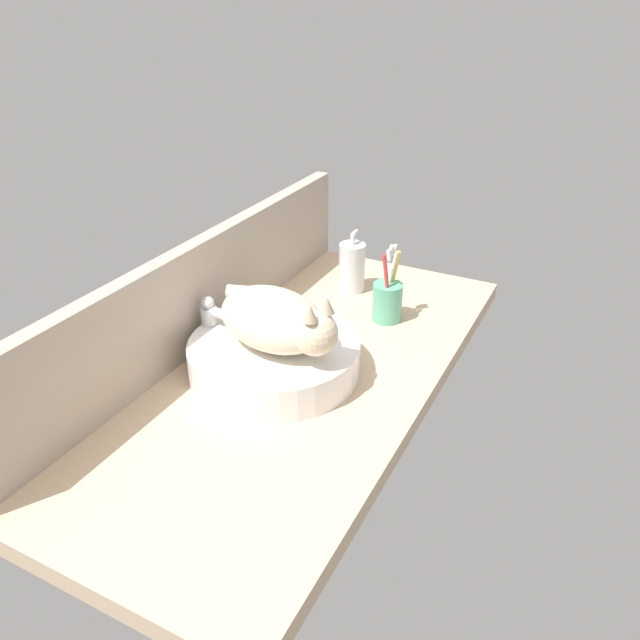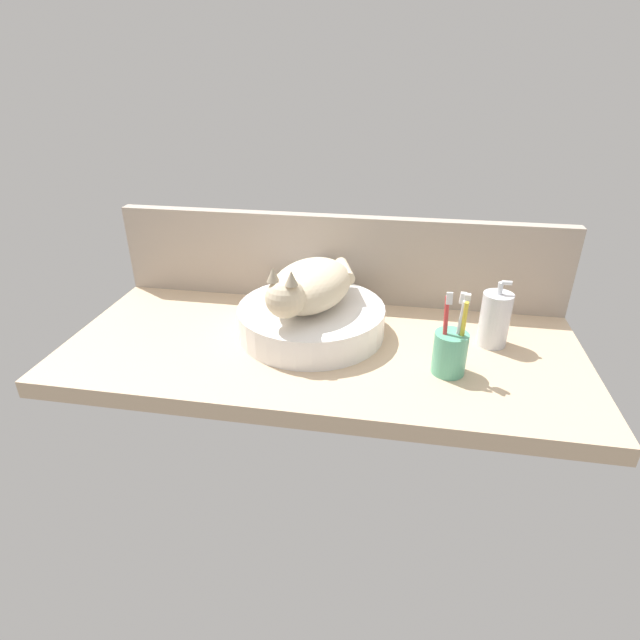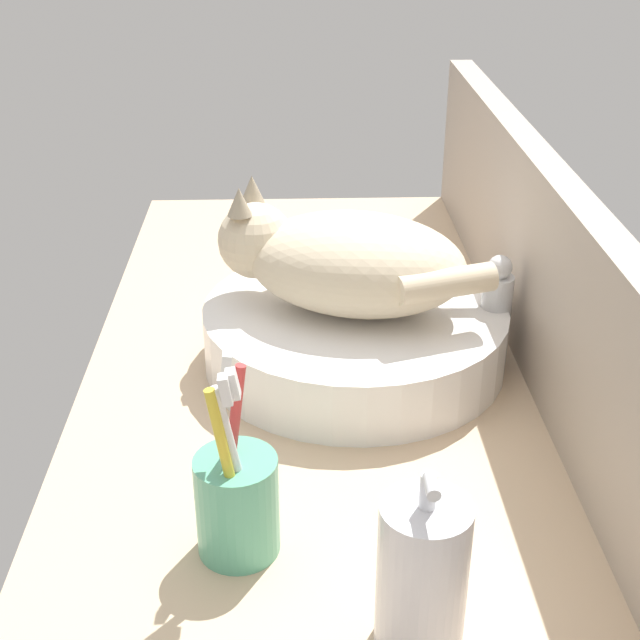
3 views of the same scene
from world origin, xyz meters
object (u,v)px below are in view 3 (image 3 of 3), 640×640
at_px(faucet, 486,306).
at_px(toothbrush_cup, 237,501).
at_px(sink_basin, 355,334).
at_px(cat, 344,260).
at_px(soap_dispenser, 422,575).

height_order(faucet, toothbrush_cup, toothbrush_cup).
xyz_separation_m(sink_basin, faucet, (0.00, 0.15, 0.04)).
distance_m(cat, soap_dispenser, 0.44).
xyz_separation_m(sink_basin, soap_dispenser, (0.43, 0.02, 0.03)).
xyz_separation_m(faucet, toothbrush_cup, (0.32, -0.27, -0.02)).
relative_size(sink_basin, soap_dispenser, 2.19).
height_order(soap_dispenser, toothbrush_cup, toothbrush_cup).
bearing_deg(soap_dispenser, cat, -175.63).
bearing_deg(sink_basin, soap_dispenser, 2.63).
xyz_separation_m(cat, toothbrush_cup, (0.32, -0.11, -0.08)).
distance_m(sink_basin, faucet, 0.16).
height_order(sink_basin, faucet, faucet).
relative_size(sink_basin, toothbrush_cup, 1.89).
bearing_deg(cat, sink_basin, 76.35).
bearing_deg(soap_dispenser, sink_basin, -177.37).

